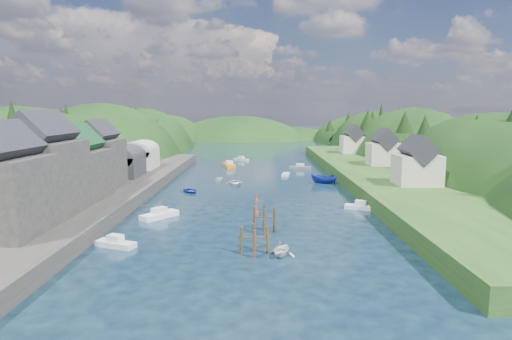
{
  "coord_description": "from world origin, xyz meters",
  "views": [
    {
      "loc": [
        0.49,
        -49.02,
        14.83
      ],
      "look_at": [
        0.0,
        28.0,
        4.0
      ],
      "focal_mm": 30.0,
      "sensor_mm": 36.0,
      "label": 1
    }
  ],
  "objects_px": {
    "piling_cluster_far": "(264,221)",
    "piling_cluster_near": "(254,242)",
    "channel_buoy_near": "(256,210)",
    "channel_buoy_far": "(257,198)"
  },
  "relations": [
    {
      "from": "channel_buoy_near",
      "to": "channel_buoy_far",
      "type": "relative_size",
      "value": 1.0
    },
    {
      "from": "piling_cluster_near",
      "to": "piling_cluster_far",
      "type": "distance_m",
      "value": 7.92
    },
    {
      "from": "channel_buoy_near",
      "to": "channel_buoy_far",
      "type": "xyz_separation_m",
      "value": [
        -0.04,
        9.03,
        0.0
      ]
    },
    {
      "from": "piling_cluster_near",
      "to": "channel_buoy_near",
      "type": "height_order",
      "value": "piling_cluster_near"
    },
    {
      "from": "piling_cluster_far",
      "to": "channel_buoy_far",
      "type": "relative_size",
      "value": 3.46
    },
    {
      "from": "piling_cluster_near",
      "to": "channel_buoy_far",
      "type": "bearing_deg",
      "value": 89.77
    },
    {
      "from": "piling_cluster_near",
      "to": "channel_buoy_near",
      "type": "bearing_deg",
      "value": 89.52
    },
    {
      "from": "piling_cluster_far",
      "to": "piling_cluster_near",
      "type": "bearing_deg",
      "value": -98.42
    },
    {
      "from": "channel_buoy_near",
      "to": "piling_cluster_far",
      "type": "bearing_deg",
      "value": -83.85
    },
    {
      "from": "piling_cluster_near",
      "to": "channel_buoy_near",
      "type": "relative_size",
      "value": 3.13
    }
  ]
}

